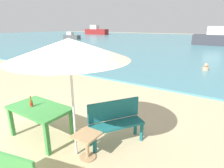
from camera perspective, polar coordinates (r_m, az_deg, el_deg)
ground_plane at (r=4.46m, az=-20.79°, el=-17.79°), size 120.00×120.00×0.00m
sea_water at (r=32.24m, az=28.11°, el=11.29°), size 120.00×50.00×0.08m
picnic_table_green at (r=4.50m, az=-21.44°, el=-7.94°), size 1.40×0.80×0.76m
beer_bottle_amber at (r=4.51m, az=-23.71°, el=-5.32°), size 0.07×0.07×0.26m
patio_umbrella at (r=3.25m, az=-13.05°, el=10.43°), size 2.10×2.10×2.30m
side_table_wood at (r=3.75m, az=-7.73°, el=-17.46°), size 0.44×0.44×0.54m
bench_teal_center at (r=4.10m, az=1.10°, el=-10.90°), size 0.97×1.19×0.95m
swimmer_person at (r=11.65m, az=26.99°, el=4.55°), size 0.34×0.34×0.41m
boat_cargo_ship at (r=27.02m, az=30.38°, el=11.98°), size 6.38×1.74×2.32m
boat_fishing_trawler at (r=53.24m, az=-4.92°, el=15.99°), size 6.86×1.87×2.49m
boat_barge at (r=35.50m, az=-12.42°, el=14.14°), size 3.55×0.97×1.29m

